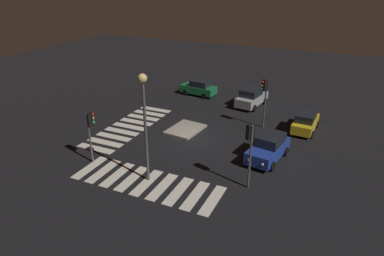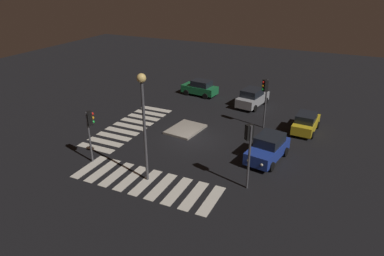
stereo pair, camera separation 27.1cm
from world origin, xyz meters
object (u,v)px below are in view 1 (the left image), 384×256
object	(u,v)px
car_green	(199,88)
car_silver	(252,97)
traffic_island	(185,129)
traffic_light_east	(90,125)
traffic_light_north	(250,141)
car_blue	(268,148)
car_yellow	(305,122)
street_lamp	(144,110)
traffic_light_west	(265,92)

from	to	relation	value
car_green	car_silver	size ratio (longest dim) A/B	0.91
traffic_island	car_silver	size ratio (longest dim) A/B	0.80
traffic_light_east	traffic_light_north	world-z (taller)	traffic_light_north
traffic_island	traffic_light_north	bearing A→B (deg)	49.66
car_blue	car_yellow	bearing A→B (deg)	173.71
car_silver	street_lamp	bearing A→B (deg)	-178.63
traffic_light_east	street_lamp	size ratio (longest dim) A/B	0.53
car_blue	car_yellow	world-z (taller)	car_blue
traffic_light_north	car_yellow	bearing A→B (deg)	-62.97
traffic_light_north	street_lamp	xyz separation A→B (m)	(1.93, -6.08, 1.67)
car_blue	traffic_light_east	world-z (taller)	traffic_light_east
car_yellow	car_silver	world-z (taller)	car_silver
car_green	car_silver	distance (m)	6.28
car_yellow	traffic_light_north	size ratio (longest dim) A/B	0.92
traffic_light_west	street_lamp	size ratio (longest dim) A/B	0.61
car_blue	traffic_light_north	xyz separation A→B (m)	(4.10, -0.36, 2.34)
car_green	traffic_light_east	bearing A→B (deg)	93.25
traffic_island	car_yellow	world-z (taller)	car_yellow
traffic_light_east	car_green	bearing A→B (deg)	34.78
car_blue	street_lamp	world-z (taller)	street_lamp
street_lamp	car_silver	bearing A→B (deg)	171.84
traffic_island	street_lamp	xyz separation A→B (m)	(8.09, 1.17, 4.84)
car_yellow	car_silver	size ratio (longest dim) A/B	0.89
car_yellow	car_green	world-z (taller)	car_green
traffic_light_east	traffic_light_north	xyz separation A→B (m)	(-1.44, 10.86, 0.37)
street_lamp	car_yellow	bearing A→B (deg)	146.15
street_lamp	traffic_light_east	bearing A→B (deg)	-95.91
car_silver	traffic_light_west	distance (m)	5.89
traffic_island	traffic_light_west	size ratio (longest dim) A/B	0.82
car_silver	traffic_light_north	world-z (taller)	traffic_light_north
traffic_light_west	traffic_light_north	size ratio (longest dim) A/B	1.01
traffic_light_north	car_blue	bearing A→B (deg)	-56.48
car_green	street_lamp	size ratio (longest dim) A/B	0.57
car_blue	street_lamp	size ratio (longest dim) A/B	0.62
car_blue	car_silver	world-z (taller)	car_blue
traffic_light_east	traffic_light_north	bearing A→B (deg)	-44.59
traffic_light_west	car_green	bearing A→B (deg)	-79.89
car_green	car_blue	bearing A→B (deg)	139.06
car_green	traffic_light_north	size ratio (longest dim) A/B	0.95
car_yellow	traffic_light_north	world-z (taller)	traffic_light_north
car_green	car_silver	bearing A→B (deg)	177.78
car_green	street_lamp	world-z (taller)	street_lamp
car_yellow	traffic_light_west	size ratio (longest dim) A/B	0.91
traffic_island	traffic_light_west	bearing A→B (deg)	119.66
traffic_light_north	car_green	bearing A→B (deg)	-18.32
traffic_island	car_silver	bearing A→B (deg)	156.81
traffic_light_west	traffic_light_east	size ratio (longest dim) A/B	1.14
car_silver	street_lamp	xyz separation A→B (m)	(16.28, -2.33, 4.02)
car_yellow	street_lamp	xyz separation A→B (m)	(12.20, -8.19, 4.10)
traffic_light_east	street_lamp	distance (m)	5.22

